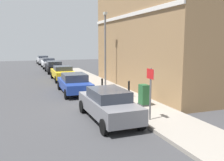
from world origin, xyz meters
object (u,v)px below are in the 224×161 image
(car_blue, at_px, (74,83))
(lamppost, at_px, (105,46))
(utility_cabinet, at_px, (144,96))
(street_sign, at_px, (150,86))
(car_grey, at_px, (108,104))
(car_yellow, at_px, (63,73))
(car_white, at_px, (48,63))
(car_silver, at_px, (43,60))
(bollard_near_cabinet, at_px, (129,88))
(bollard_far_kerb, at_px, (102,85))
(car_black, at_px, (54,67))

(car_blue, height_order, lamppost, lamppost)
(utility_cabinet, bearing_deg, street_sign, -111.43)
(car_grey, distance_m, lamppost, 8.95)
(car_yellow, xyz_separation_m, car_white, (-0.03, 12.36, 0.03))
(utility_cabinet, relative_size, lamppost, 0.20)
(car_silver, bearing_deg, car_yellow, 179.54)
(utility_cabinet, xyz_separation_m, street_sign, (-0.92, -2.35, 0.98))
(street_sign, relative_size, lamppost, 0.40)
(car_grey, height_order, utility_cabinet, car_grey)
(utility_cabinet, relative_size, bollard_near_cabinet, 1.11)
(car_grey, bearing_deg, street_sign, -122.40)
(utility_cabinet, bearing_deg, bollard_far_kerb, 106.61)
(car_grey, height_order, car_black, car_grey)
(utility_cabinet, relative_size, bollard_far_kerb, 1.11)
(car_yellow, relative_size, car_black, 0.97)
(car_black, bearing_deg, car_grey, 179.60)
(lamppost, bearing_deg, car_white, 98.71)
(car_grey, bearing_deg, car_silver, -0.77)
(car_yellow, height_order, bollard_near_cabinet, car_yellow)
(car_silver, distance_m, bollard_far_kerb, 26.93)
(car_grey, xyz_separation_m, car_blue, (-0.19, 6.64, -0.04))
(utility_cabinet, height_order, street_sign, street_sign)
(car_grey, height_order, bollard_near_cabinet, car_grey)
(car_yellow, height_order, lamppost, lamppost)
(utility_cabinet, bearing_deg, car_silver, 95.04)
(car_blue, bearing_deg, street_sign, -165.75)
(car_blue, distance_m, car_yellow, 6.40)
(car_white, xyz_separation_m, bollard_near_cabinet, (2.63, -21.83, -0.04))
(car_white, xyz_separation_m, car_silver, (-0.18, 6.67, 0.01))
(car_silver, height_order, lamppost, lamppost)
(car_grey, relative_size, bollard_near_cabinet, 4.28)
(car_grey, height_order, car_silver, car_grey)
(car_yellow, bearing_deg, bollard_far_kerb, -170.28)
(lamppost, bearing_deg, car_yellow, 118.18)
(bollard_near_cabinet, distance_m, lamppost, 5.28)
(car_white, xyz_separation_m, lamppost, (2.64, -17.23, 2.56))
(car_white, bearing_deg, bollard_near_cabinet, -172.91)
(car_yellow, distance_m, utility_cabinet, 11.93)
(car_blue, height_order, car_yellow, car_blue)
(car_white, height_order, bollard_far_kerb, car_white)
(car_grey, relative_size, car_white, 1.01)
(bollard_near_cabinet, xyz_separation_m, street_sign, (-1.02, -4.54, 0.96))
(bollard_near_cabinet, xyz_separation_m, lamppost, (0.01, 4.60, 2.60))
(car_blue, bearing_deg, car_silver, 0.92)
(car_silver, bearing_deg, bollard_far_kerb, -177.74)
(car_yellow, xyz_separation_m, utility_cabinet, (2.50, -11.66, -0.04))
(car_blue, xyz_separation_m, car_yellow, (0.22, 6.40, -0.01))
(car_silver, xyz_separation_m, lamppost, (2.82, -23.90, 2.55))
(car_silver, bearing_deg, utility_cabinet, -176.04)
(car_white, bearing_deg, car_grey, -179.77)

